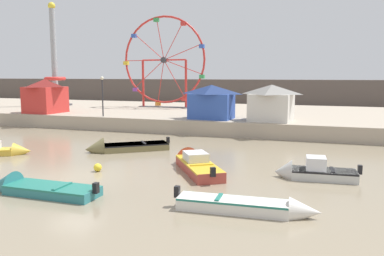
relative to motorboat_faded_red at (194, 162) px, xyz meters
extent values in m
plane|color=gray|center=(-5.24, -3.67, -0.33)|extent=(240.00, 240.00, 0.00)
cube|color=tan|center=(-5.24, 21.43, 0.30)|extent=(110.00, 20.74, 1.27)
cube|color=#564C47|center=(-5.24, 43.37, 1.87)|extent=(140.00, 3.00, 4.40)
cube|color=#B24238|center=(0.58, -0.88, -0.07)|extent=(3.82, 4.78, 0.53)
cube|color=gold|center=(0.58, -0.88, 0.16)|extent=(3.81, 4.75, 0.08)
cone|color=#B24238|center=(-1.08, 1.65, -0.07)|extent=(1.86, 1.85, 1.36)
cube|color=black|center=(1.94, -2.95, 0.31)|extent=(0.31, 0.30, 0.44)
cube|color=silver|center=(0.25, -0.38, 0.43)|extent=(1.75, 1.83, 0.46)
cube|color=gold|center=(0.90, -1.37, 0.23)|extent=(1.11, 0.80, 0.06)
cube|color=silver|center=(3.61, -6.14, -0.09)|extent=(4.27, 1.27, 0.49)
cube|color=#237566|center=(3.61, -6.14, 0.11)|extent=(4.23, 1.29, 0.08)
cone|color=silver|center=(6.27, -6.00, -0.09)|extent=(1.21, 1.05, 0.99)
cube|color=black|center=(1.40, -6.26, 0.26)|extent=(0.21, 0.25, 0.44)
cube|color=#237566|center=(3.08, -6.17, 0.18)|extent=(0.21, 0.89, 0.06)
cube|color=olive|center=(-5.44, 3.69, -0.10)|extent=(4.48, 3.90, 0.47)
cube|color=black|center=(-5.44, 3.69, 0.10)|extent=(4.46, 3.89, 0.08)
cone|color=olive|center=(-7.67, 2.03, -0.10)|extent=(1.87, 1.93, 1.51)
cube|color=black|center=(-3.59, 5.06, 0.25)|extent=(0.30, 0.31, 0.44)
cube|color=black|center=(-5.00, 4.02, 0.17)|extent=(0.93, 1.18, 0.06)
cube|color=silver|center=(6.90, -0.18, -0.09)|extent=(3.21, 1.59, 0.49)
cube|color=black|center=(6.90, -0.18, 0.11)|extent=(3.18, 1.60, 0.08)
cone|color=silver|center=(4.93, -0.32, -0.09)|extent=(0.95, 1.36, 1.30)
cube|color=black|center=(8.56, -0.06, 0.26)|extent=(0.22, 0.25, 0.44)
cube|color=silver|center=(6.51, -0.20, 0.47)|extent=(1.01, 1.16, 0.64)
cube|color=black|center=(7.29, -0.15, 0.18)|extent=(0.24, 1.17, 0.06)
cone|color=gold|center=(-11.86, 0.06, -0.13)|extent=(1.48, 1.50, 1.12)
cube|color=teal|center=(-4.24, -6.64, -0.13)|extent=(4.18, 1.43, 0.42)
cube|color=#237566|center=(-4.24, -6.64, 0.04)|extent=(4.13, 1.45, 0.08)
cone|color=teal|center=(-6.88, -6.63, -0.13)|extent=(1.15, 1.35, 1.34)
cube|color=black|center=(-2.06, -6.65, 0.19)|extent=(0.20, 0.24, 0.44)
cube|color=#237566|center=(-3.72, -6.64, 0.11)|extent=(0.16, 1.20, 0.06)
torus|color=red|center=(-11.49, 23.36, 6.58)|extent=(10.33, 0.24, 10.33)
cylinder|color=#38383D|center=(-11.49, 23.36, 6.58)|extent=(0.70, 0.50, 0.70)
cylinder|color=red|center=(-10.24, 23.36, 8.78)|extent=(2.55, 0.08, 4.43)
cube|color=red|center=(-9.00, 23.36, 10.70)|extent=(0.56, 0.48, 0.44)
cylinder|color=red|center=(-11.95, 23.36, 9.06)|extent=(1.00, 0.08, 4.97)
cube|color=#33934C|center=(-12.41, 23.36, 11.26)|extent=(0.56, 0.48, 0.44)
cylinder|color=red|center=(-13.43, 23.36, 8.19)|extent=(3.95, 0.08, 3.27)
cube|color=#3356B7|center=(-15.38, 23.36, 9.51)|extent=(0.56, 0.48, 0.44)
cylinder|color=red|center=(-14.01, 23.36, 6.56)|extent=(5.04, 0.08, 0.13)
cube|color=yellow|center=(-16.53, 23.36, 6.26)|extent=(0.56, 0.48, 0.44)
cylinder|color=red|center=(-13.40, 23.36, 4.94)|extent=(3.89, 0.08, 3.34)
cube|color=purple|center=(-15.32, 23.36, 3.02)|extent=(0.56, 0.48, 0.44)
cylinder|color=red|center=(-11.90, 23.36, 4.10)|extent=(0.91, 0.08, 4.99)
cube|color=orange|center=(-12.31, 23.36, 1.33)|extent=(0.56, 0.48, 0.44)
cylinder|color=red|center=(-10.20, 23.36, 4.41)|extent=(2.63, 0.08, 4.39)
cube|color=red|center=(-8.92, 23.36, 1.96)|extent=(0.56, 0.48, 0.44)
cylinder|color=red|center=(-9.11, 23.36, 5.74)|extent=(4.78, 0.08, 1.76)
cube|color=#33934C|center=(-6.73, 23.36, 4.62)|extent=(0.56, 0.48, 0.44)
cylinder|color=red|center=(-9.12, 23.36, 7.47)|extent=(4.75, 0.08, 1.84)
cube|color=#3356B7|center=(-6.76, 23.36, 8.07)|extent=(0.56, 0.48, 0.44)
cylinder|color=red|center=(-14.26, 23.36, 3.76)|extent=(0.28, 0.28, 5.64)
cylinder|color=red|center=(-8.71, 23.36, 3.76)|extent=(0.28, 0.28, 5.64)
cylinder|color=red|center=(-11.49, 23.36, 6.58)|extent=(5.55, 0.18, 0.18)
cube|color=#4C4C51|center=(-11.49, 23.36, 0.98)|extent=(6.35, 1.20, 0.08)
cylinder|color=#999EA3|center=(-25.36, 21.08, 6.92)|extent=(0.70, 0.70, 11.97)
torus|color=red|center=(-25.36, 21.08, 4.36)|extent=(2.64, 2.64, 0.44)
sphere|color=yellow|center=(-25.36, 21.08, 13.21)|extent=(0.90, 0.90, 0.90)
cube|color=#4C4C51|center=(-25.36, 21.08, 1.06)|extent=(2.80, 2.80, 0.24)
cube|color=silver|center=(2.53, 13.46, 2.08)|extent=(3.67, 3.62, 2.29)
pyramid|color=gray|center=(2.53, 13.46, 3.61)|extent=(4.04, 3.99, 0.80)
cube|color=#3356B7|center=(-2.69, 13.16, 2.06)|extent=(3.80, 2.72, 2.24)
pyramid|color=navy|center=(-2.69, 13.16, 3.56)|extent=(4.19, 2.99, 0.80)
cube|color=red|center=(-20.51, 13.15, 2.28)|extent=(3.36, 3.58, 2.67)
pyramid|color=maroon|center=(-20.51, 13.15, 3.99)|extent=(3.70, 3.93, 0.80)
cylinder|color=#2D2D33|center=(-12.97, 11.90, 2.66)|extent=(0.12, 0.12, 3.45)
sphere|color=#F2EACC|center=(-12.97, 11.90, 4.53)|extent=(0.32, 0.32, 0.32)
sphere|color=yellow|center=(-4.66, -2.38, -0.11)|extent=(0.44, 0.44, 0.44)
camera|label=1|loc=(6.72, -20.23, 4.85)|focal=36.54mm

